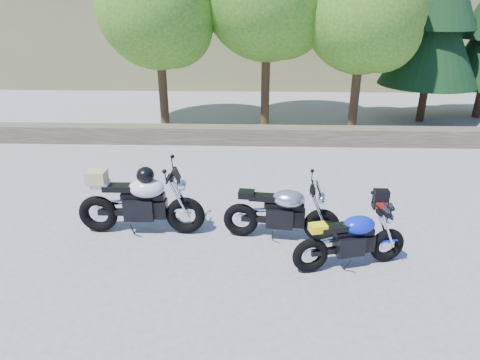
% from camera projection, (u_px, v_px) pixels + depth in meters
% --- Properties ---
extents(ground, '(90.00, 90.00, 0.00)m').
position_uv_depth(ground, '(227.00, 241.00, 7.54)').
color(ground, gray).
rests_on(ground, ground).
extents(stone_wall, '(22.00, 0.55, 0.50)m').
position_uv_depth(stone_wall, '(239.00, 135.00, 12.50)').
color(stone_wall, '#453E2E').
rests_on(stone_wall, ground).
extents(tree_decid_left, '(3.67, 3.67, 5.62)m').
position_uv_depth(tree_decid_left, '(160.00, 9.00, 12.75)').
color(tree_decid_left, '#382314').
rests_on(tree_decid_left, ground).
extents(tree_decid_right, '(3.54, 3.54, 5.41)m').
position_uv_depth(tree_decid_right, '(368.00, 15.00, 12.42)').
color(tree_decid_right, '#382314').
rests_on(tree_decid_right, ground).
extents(conifer_near, '(3.17, 3.17, 7.06)m').
position_uv_depth(conifer_near, '(439.00, 7.00, 13.43)').
color(conifer_near, '#382314').
rests_on(conifer_near, ground).
extents(silver_bike, '(2.05, 0.65, 1.03)m').
position_uv_depth(silver_bike, '(282.00, 213.00, 7.44)').
color(silver_bike, black).
rests_on(silver_bike, ground).
extents(white_bike, '(2.30, 0.73, 1.27)m').
position_uv_depth(white_bike, '(140.00, 201.00, 7.61)').
color(white_bike, black).
rests_on(white_bike, ground).
extents(blue_bike, '(1.87, 0.73, 0.95)m').
position_uv_depth(blue_bike, '(351.00, 241.00, 6.68)').
color(blue_bike, black).
rests_on(blue_bike, ground).
extents(backpack, '(0.30, 0.25, 0.40)m').
position_uv_depth(backpack, '(381.00, 200.00, 8.65)').
color(backpack, black).
rests_on(backpack, ground).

